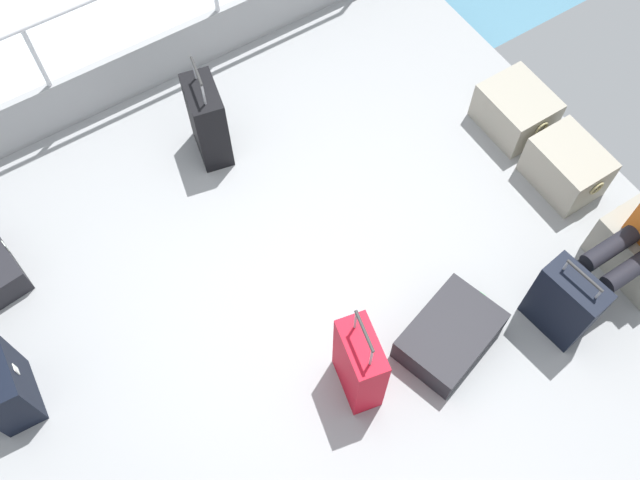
{
  "coord_description": "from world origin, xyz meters",
  "views": [
    {
      "loc": [
        1.76,
        -0.9,
        4.38
      ],
      "look_at": [
        -0.12,
        0.32,
        0.25
      ],
      "focal_mm": 39.38,
      "sensor_mm": 36.0,
      "label": 1
    }
  ],
  "objects_px": {
    "cargo_crate_0": "(515,110)",
    "suitcase_7": "(450,335)",
    "suitcase_3": "(359,365)",
    "suitcase_2": "(208,121)",
    "suitcase_1": "(4,386)",
    "suitcase_4": "(564,303)",
    "cargo_crate_1": "(567,167)"
  },
  "relations": [
    {
      "from": "cargo_crate_0",
      "to": "suitcase_7",
      "type": "relative_size",
      "value": 0.74
    },
    {
      "from": "suitcase_3",
      "to": "suitcase_2",
      "type": "bearing_deg",
      "value": 176.88
    },
    {
      "from": "suitcase_1",
      "to": "suitcase_4",
      "type": "height_order",
      "value": "suitcase_4"
    },
    {
      "from": "cargo_crate_0",
      "to": "suitcase_2",
      "type": "distance_m",
      "value": 2.32
    },
    {
      "from": "suitcase_2",
      "to": "suitcase_7",
      "type": "xyz_separation_m",
      "value": [
        2.2,
        0.54,
        -0.22
      ]
    },
    {
      "from": "cargo_crate_1",
      "to": "suitcase_1",
      "type": "height_order",
      "value": "suitcase_1"
    },
    {
      "from": "cargo_crate_0",
      "to": "suitcase_2",
      "type": "bearing_deg",
      "value": -116.93
    },
    {
      "from": "suitcase_7",
      "to": "suitcase_1",
      "type": "bearing_deg",
      "value": -114.98
    },
    {
      "from": "suitcase_2",
      "to": "suitcase_4",
      "type": "relative_size",
      "value": 1.23
    },
    {
      "from": "suitcase_1",
      "to": "suitcase_2",
      "type": "height_order",
      "value": "suitcase_2"
    },
    {
      "from": "cargo_crate_0",
      "to": "cargo_crate_1",
      "type": "bearing_deg",
      "value": -3.74
    },
    {
      "from": "cargo_crate_1",
      "to": "suitcase_1",
      "type": "relative_size",
      "value": 0.88
    },
    {
      "from": "cargo_crate_0",
      "to": "suitcase_4",
      "type": "xyz_separation_m",
      "value": [
        1.42,
        -0.85,
        0.13
      ]
    },
    {
      "from": "cargo_crate_0",
      "to": "suitcase_3",
      "type": "height_order",
      "value": "suitcase_3"
    },
    {
      "from": "suitcase_1",
      "to": "suitcase_4",
      "type": "relative_size",
      "value": 0.92
    },
    {
      "from": "suitcase_3",
      "to": "suitcase_7",
      "type": "xyz_separation_m",
      "value": [
        0.09,
        0.66,
        -0.24
      ]
    },
    {
      "from": "cargo_crate_1",
      "to": "suitcase_4",
      "type": "relative_size",
      "value": 0.8
    },
    {
      "from": "suitcase_3",
      "to": "suitcase_7",
      "type": "relative_size",
      "value": 1.23
    },
    {
      "from": "suitcase_1",
      "to": "suitcase_3",
      "type": "distance_m",
      "value": 2.14
    },
    {
      "from": "cargo_crate_1",
      "to": "suitcase_2",
      "type": "distance_m",
      "value": 2.61
    },
    {
      "from": "suitcase_7",
      "to": "cargo_crate_0",
      "type": "bearing_deg",
      "value": 127.28
    },
    {
      "from": "suitcase_2",
      "to": "suitcase_7",
      "type": "relative_size",
      "value": 1.17
    },
    {
      "from": "suitcase_4",
      "to": "suitcase_7",
      "type": "relative_size",
      "value": 0.95
    },
    {
      "from": "cargo_crate_0",
      "to": "suitcase_2",
      "type": "height_order",
      "value": "suitcase_2"
    },
    {
      "from": "suitcase_1",
      "to": "suitcase_2",
      "type": "distance_m",
      "value": 2.22
    },
    {
      "from": "suitcase_1",
      "to": "suitcase_3",
      "type": "bearing_deg",
      "value": 59.89
    },
    {
      "from": "suitcase_2",
      "to": "suitcase_1",
      "type": "bearing_deg",
      "value": -62.25
    },
    {
      "from": "cargo_crate_0",
      "to": "cargo_crate_1",
      "type": "height_order",
      "value": "cargo_crate_1"
    },
    {
      "from": "suitcase_2",
      "to": "suitcase_3",
      "type": "height_order",
      "value": "suitcase_3"
    },
    {
      "from": "suitcase_2",
      "to": "suitcase_3",
      "type": "relative_size",
      "value": 0.95
    },
    {
      "from": "suitcase_2",
      "to": "suitcase_3",
      "type": "xyz_separation_m",
      "value": [
        2.11,
        -0.11,
        0.02
      ]
    },
    {
      "from": "cargo_crate_0",
      "to": "suitcase_4",
      "type": "relative_size",
      "value": 0.79
    }
  ]
}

